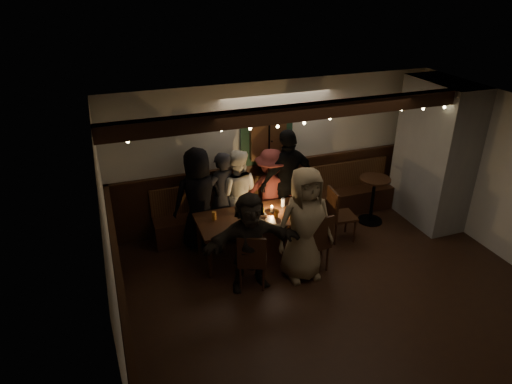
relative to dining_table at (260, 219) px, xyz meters
name	(u,v)px	position (x,y,z in m)	size (l,w,h in m)	color
room	(358,180)	(1.76, 0.02, 0.41)	(6.02, 5.01, 2.62)	black
dining_table	(260,219)	(0.00, 0.00, 0.00)	(2.03, 0.87, 0.88)	black
chair_near_left	(252,258)	(-0.41, -0.79, -0.15)	(0.54, 0.54, 0.91)	black
chair_near_right	(316,240)	(0.64, -0.73, -0.10)	(0.49, 0.49, 0.99)	black
chair_end	(338,212)	(1.40, -0.02, -0.12)	(0.47, 0.47, 0.96)	black
high_top	(373,194)	(2.32, 0.31, -0.10)	(0.56, 0.56, 0.89)	black
person_a	(199,199)	(-0.85, 0.63, 0.21)	(0.85, 0.55, 1.74)	black
person_b	(222,196)	(-0.43, 0.72, 0.13)	(0.58, 0.38, 1.59)	black
person_c	(237,193)	(-0.15, 0.76, 0.13)	(0.77, 0.60, 1.58)	silver
person_d	(271,190)	(0.46, 0.71, 0.10)	(0.99, 0.57, 1.53)	#5C2220
person_e	(288,181)	(0.74, 0.63, 0.28)	(1.10, 0.46, 1.88)	black
person_f	(250,242)	(-0.43, -0.74, 0.10)	(1.42, 0.45, 1.54)	black
person_g	(304,225)	(0.41, -0.77, 0.24)	(0.88, 0.57, 1.80)	#816D4E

